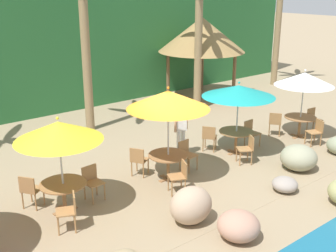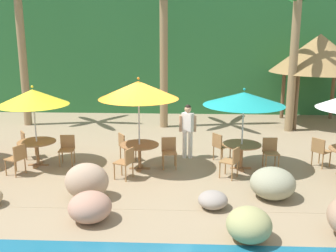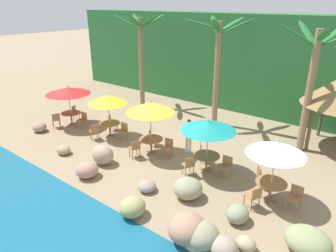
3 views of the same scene
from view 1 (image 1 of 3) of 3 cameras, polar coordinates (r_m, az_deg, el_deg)
ground_plane at (r=12.12m, az=1.09°, el=-6.83°), size 120.00×120.00×0.00m
terrace_deck at (r=12.11m, az=1.10°, el=-6.82°), size 18.00×5.20×0.01m
foliage_backdrop at (r=18.89m, az=-16.95°, el=11.10°), size 28.00×2.40×6.00m
rock_seawall at (r=12.37m, az=19.92°, el=-5.71°), size 16.11×3.12×0.86m
umbrella_yellow at (r=9.89m, az=-14.40°, el=-0.64°), size 2.01×2.01×2.38m
dining_table_yellow at (r=10.43m, az=-13.77°, el=-8.06°), size 1.10×1.10×0.74m
chair_yellow_seaward at (r=10.93m, az=-10.09°, el=-7.11°), size 0.45×0.46×0.87m
chair_yellow_inland at (r=10.84m, az=-17.91°, el=-8.01°), size 0.59×0.59×0.87m
chair_yellow_left at (r=9.73m, az=-12.97°, el=-10.73°), size 0.56×0.55×0.87m
umbrella_orange at (r=11.20m, az=0.03°, el=3.53°), size 2.22×2.22×2.65m
dining_table_orange at (r=11.74m, az=0.03°, el=-4.39°), size 1.10×1.10×0.74m
chair_orange_seaward at (r=12.42m, az=2.45°, el=-3.60°), size 0.47×0.48×0.87m
chair_orange_inland at (r=12.00m, az=-3.95°, el=-4.45°), size 0.58×0.58×0.87m
chair_orange_left at (r=11.06m, az=1.63°, el=-6.49°), size 0.56×0.56×0.87m
umbrella_teal at (r=13.32m, az=9.40°, el=4.62°), size 2.26×2.26×2.34m
dining_table_teal at (r=13.73m, az=9.09°, el=-1.17°), size 1.10×1.10×0.74m
chair_teal_seaward at (r=14.45m, az=10.97°, el=-0.70°), size 0.44×0.45×0.87m
chair_teal_inland at (r=13.79m, az=5.52°, el=-1.37°), size 0.59×0.59×0.87m
chair_teal_left at (r=13.04m, az=10.54°, el=-2.81°), size 0.58×0.58×0.87m
umbrella_white at (r=15.33m, az=17.73°, el=5.98°), size 2.01×2.01×2.42m
dining_table_white at (r=15.69m, az=17.21°, el=0.74°), size 1.10×1.10×0.74m
chair_white_seaward at (r=16.43m, az=18.78°, el=0.99°), size 0.45×0.45×0.87m
chair_white_inland at (r=15.60m, az=14.08°, el=0.52°), size 0.59×0.59×0.87m
chair_white_left at (r=15.10m, az=19.16°, el=-0.56°), size 0.56×0.56×0.87m
palm_tree_second at (r=15.41m, az=-11.13°, el=13.64°), size 3.40×3.70×5.97m
palm_tree_third at (r=17.98m, az=4.18°, el=14.26°), size 3.28×3.44×5.87m
palapa_hut at (r=19.87m, az=4.53°, el=12.03°), size 3.97×3.97×3.75m
waiter_in_white at (r=13.20m, az=1.74°, el=-0.04°), size 0.52×0.35×1.70m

